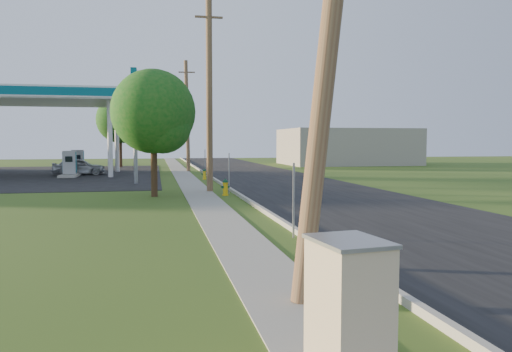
{
  "coord_description": "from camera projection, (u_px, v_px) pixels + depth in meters",
  "views": [
    {
      "loc": [
        -3.32,
        -8.45,
        2.55
      ],
      "look_at": [
        0.0,
        8.0,
        1.4
      ],
      "focal_mm": 35.0,
      "sensor_mm": 36.0,
      "label": 1
    }
  ],
  "objects": [
    {
      "name": "car_silver",
      "position": [
        79.0,
        166.0,
        38.36
      ],
      "size": [
        4.0,
        1.83,
        1.33
      ],
      "primitive_type": "imported",
      "rotation": [
        0.0,
        0.0,
        1.64
      ],
      "color": "#B0B3B7",
      "rests_on": "ground"
    },
    {
      "name": "hydrant_far",
      "position": [
        204.0,
        174.0,
        33.85
      ],
      "size": [
        0.38,
        0.34,
        0.73
      ],
      "color": "yellow",
      "rests_on": "ground"
    },
    {
      "name": "sign_post_far",
      "position": [
        205.0,
        163.0,
        36.65
      ],
      "size": [
        0.05,
        0.04,
        2.0
      ],
      "primitive_type": "cube",
      "color": "gray",
      "rests_on": "ground"
    },
    {
      "name": "distant_building",
      "position": [
        347.0,
        147.0,
        56.51
      ],
      "size": [
        14.0,
        10.0,
        4.0
      ],
      "primitive_type": "cube",
      "color": "gray",
      "rests_on": "ground"
    },
    {
      "name": "curb",
      "position": [
        258.0,
        207.0,
        18.96
      ],
      "size": [
        0.15,
        120.0,
        0.15
      ],
      "primitive_type": "cube",
      "color": "#A29F93",
      "rests_on": "ground"
    },
    {
      "name": "tree_verge",
      "position": [
        156.0,
        115.0,
        22.97
      ],
      "size": [
        3.89,
        3.89,
        5.9
      ],
      "color": "#362718",
      "rests_on": "ground"
    },
    {
      "name": "fuel_pump_ne",
      "position": [
        70.0,
        167.0,
        36.5
      ],
      "size": [
        1.2,
        3.2,
        1.9
      ],
      "color": "#A29F93",
      "rests_on": "ground"
    },
    {
      "name": "sign_post_near",
      "position": [
        294.0,
        201.0,
        13.18
      ],
      "size": [
        0.05,
        0.04,
        2.0
      ],
      "primitive_type": "cube",
      "color": "gray",
      "rests_on": "ground"
    },
    {
      "name": "sign_post_mid",
      "position": [
        229.0,
        173.0,
        24.72
      ],
      "size": [
        0.05,
        0.04,
        2.0
      ],
      "primitive_type": "cube",
      "color": "gray",
      "rests_on": "ground"
    },
    {
      "name": "ground_plane",
      "position": [
        343.0,
        282.0,
        9.09
      ],
      "size": [
        140.0,
        140.0,
        0.0
      ],
      "primitive_type": "plane",
      "color": "#314F18",
      "rests_on": "ground"
    },
    {
      "name": "utility_pole_mid",
      "position": [
        209.0,
        94.0,
        25.26
      ],
      "size": [
        1.4,
        0.32,
        9.8
      ],
      "color": "brown",
      "rests_on": "ground"
    },
    {
      "name": "fuel_pump_se",
      "position": [
        78.0,
        164.0,
        40.41
      ],
      "size": [
        1.2,
        3.2,
        1.9
      ],
      "color": "#A29F93",
      "rests_on": "ground"
    },
    {
      "name": "utility_cabinet",
      "position": [
        348.0,
        311.0,
        5.26
      ],
      "size": [
        0.79,
        0.98,
        1.54
      ],
      "color": "tan",
      "rests_on": "ground"
    },
    {
      "name": "hydrant_near",
      "position": [
        333.0,
        250.0,
        10.07
      ],
      "size": [
        0.38,
        0.34,
        0.74
      ],
      "color": "yellow",
      "rests_on": "ground"
    },
    {
      "name": "road",
      "position": [
        357.0,
        206.0,
        19.76
      ],
      "size": [
        8.0,
        120.0,
        0.02
      ],
      "primitive_type": "cube",
      "color": "black",
      "rests_on": "ground"
    },
    {
      "name": "gas_canopy",
      "position": [
        9.0,
        97.0,
        37.22
      ],
      "size": [
        18.18,
        9.18,
        6.4
      ],
      "color": "silver",
      "rests_on": "ground"
    },
    {
      "name": "price_pylon",
      "position": [
        135.0,
        94.0,
        29.83
      ],
      "size": [
        0.34,
        2.04,
        6.85
      ],
      "color": "gray",
      "rests_on": "ground"
    },
    {
      "name": "utility_pole_far",
      "position": [
        187.0,
        116.0,
        42.87
      ],
      "size": [
        1.4,
        0.32,
        9.5
      ],
      "color": "brown",
      "rests_on": "ground"
    },
    {
      "name": "sidewalk",
      "position": [
        213.0,
        210.0,
        18.62
      ],
      "size": [
        1.5,
        120.0,
        0.03
      ],
      "primitive_type": "cube",
      "color": "gray",
      "rests_on": "ground"
    },
    {
      "name": "tree_lot",
      "position": [
        121.0,
        121.0,
        49.95
      ],
      "size": [
        4.72,
        4.72,
        7.15
      ],
      "color": "#362718",
      "rests_on": "ground"
    },
    {
      "name": "hydrant_mid",
      "position": [
        225.0,
        187.0,
        23.7
      ],
      "size": [
        0.42,
        0.37,
        0.81
      ],
      "color": "gold",
      "rests_on": "ground"
    }
  ]
}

